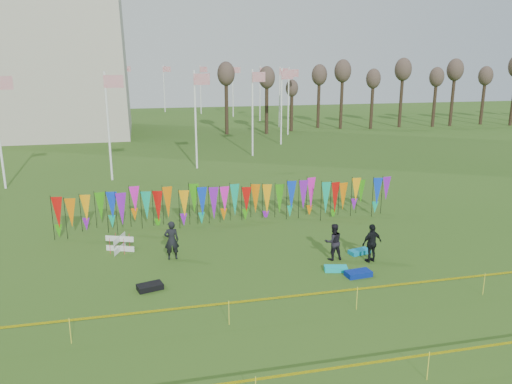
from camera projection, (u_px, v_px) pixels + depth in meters
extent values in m
plane|color=#2F5517|center=(267.00, 292.00, 19.54)|extent=(160.00, 160.00, 0.00)
cylinder|color=white|center=(280.00, 97.00, 66.78)|extent=(0.16, 0.16, 8.00)
plane|color=#B01225|center=(284.00, 72.00, 66.07)|extent=(1.40, 0.00, 1.40)
cylinder|color=white|center=(260.00, 94.00, 73.39)|extent=(0.16, 0.16, 8.00)
plane|color=#B01225|center=(264.00, 71.00, 72.68)|extent=(1.40, 0.00, 1.40)
cylinder|color=white|center=(233.00, 91.00, 79.14)|extent=(0.16, 0.16, 8.00)
plane|color=#B01225|center=(236.00, 70.00, 78.42)|extent=(1.40, 0.00, 1.40)
cylinder|color=white|center=(201.00, 90.00, 83.62)|extent=(0.16, 0.16, 8.00)
plane|color=#B01225|center=(204.00, 69.00, 82.91)|extent=(1.40, 0.00, 1.40)
cylinder|color=white|center=(164.00, 89.00, 86.53)|extent=(0.16, 0.16, 8.00)
plane|color=#B01225|center=(167.00, 69.00, 85.82)|extent=(1.40, 0.00, 1.40)
cylinder|color=white|center=(124.00, 88.00, 87.68)|extent=(0.16, 0.16, 8.00)
plane|color=#B01225|center=(127.00, 69.00, 86.97)|extent=(1.40, 0.00, 1.40)
cylinder|color=white|center=(82.00, 89.00, 86.99)|extent=(0.16, 0.16, 8.00)
plane|color=#B01225|center=(84.00, 69.00, 86.28)|extent=(1.40, 0.00, 1.40)
cylinder|color=white|center=(36.00, 89.00, 84.50)|extent=(0.16, 0.16, 8.00)
plane|color=#B01225|center=(38.00, 69.00, 83.79)|extent=(1.40, 0.00, 1.40)
plane|color=#B01225|center=(1.00, 83.00, 33.56)|extent=(1.40, 0.00, 1.40)
cylinder|color=white|center=(108.00, 127.00, 36.76)|extent=(0.16, 0.16, 8.00)
plane|color=#B01225|center=(114.00, 81.00, 36.05)|extent=(1.40, 0.00, 1.40)
cylinder|color=white|center=(196.00, 120.00, 40.88)|extent=(0.16, 0.16, 8.00)
plane|color=#B01225|center=(202.00, 79.00, 40.16)|extent=(1.40, 0.00, 1.40)
cylinder|color=white|center=(253.00, 113.00, 46.34)|extent=(0.16, 0.16, 8.00)
plane|color=#B01225|center=(259.00, 77.00, 45.63)|extent=(1.40, 0.00, 1.40)
cylinder|color=white|center=(281.00, 107.00, 52.77)|extent=(0.16, 0.16, 8.00)
plane|color=#B01225|center=(287.00, 75.00, 52.06)|extent=(1.40, 0.00, 1.40)
cylinder|color=white|center=(288.00, 101.00, 59.75)|extent=(0.16, 0.16, 8.00)
plane|color=#B01225|center=(294.00, 73.00, 59.03)|extent=(1.40, 0.00, 1.40)
cylinder|color=black|center=(55.00, 216.00, 25.53)|extent=(0.03, 0.03, 2.14)
cone|color=red|center=(60.00, 212.00, 25.55)|extent=(0.64, 0.64, 1.60)
cylinder|color=black|center=(68.00, 215.00, 25.67)|extent=(0.03, 0.03, 2.14)
cone|color=orange|center=(73.00, 211.00, 25.68)|extent=(0.64, 0.64, 1.60)
cylinder|color=black|center=(80.00, 214.00, 25.81)|extent=(0.03, 0.03, 2.14)
cone|color=#FFA10D|center=(86.00, 210.00, 25.82)|extent=(0.64, 0.64, 1.60)
cylinder|color=black|center=(93.00, 213.00, 25.94)|extent=(0.03, 0.03, 2.14)
cone|color=#329811|center=(98.00, 210.00, 25.96)|extent=(0.64, 0.64, 1.60)
cylinder|color=black|center=(105.00, 213.00, 26.08)|extent=(0.03, 0.03, 2.14)
cone|color=blue|center=(110.00, 209.00, 26.09)|extent=(0.64, 0.64, 1.60)
cylinder|color=black|center=(117.00, 212.00, 26.22)|extent=(0.03, 0.03, 2.14)
cone|color=purple|center=(123.00, 208.00, 26.23)|extent=(0.64, 0.64, 1.60)
cylinder|color=black|center=(130.00, 211.00, 26.35)|extent=(0.03, 0.03, 2.14)
cone|color=#F31BC5|center=(135.00, 207.00, 26.37)|extent=(0.64, 0.64, 1.60)
cylinder|color=black|center=(142.00, 210.00, 26.49)|extent=(0.03, 0.03, 2.14)
cone|color=#0BA87B|center=(147.00, 206.00, 26.50)|extent=(0.64, 0.64, 1.60)
cylinder|color=black|center=(153.00, 209.00, 26.62)|extent=(0.03, 0.03, 2.14)
cone|color=red|center=(159.00, 206.00, 26.64)|extent=(0.64, 0.64, 1.60)
cylinder|color=black|center=(165.00, 209.00, 26.76)|extent=(0.03, 0.03, 2.14)
cone|color=orange|center=(170.00, 205.00, 26.77)|extent=(0.64, 0.64, 1.60)
cylinder|color=black|center=(177.00, 208.00, 26.90)|extent=(0.03, 0.03, 2.14)
cone|color=#FFA10D|center=(182.00, 204.00, 26.91)|extent=(0.64, 0.64, 1.60)
cylinder|color=black|center=(188.00, 207.00, 27.03)|extent=(0.03, 0.03, 2.14)
cone|color=#329811|center=(193.00, 203.00, 27.05)|extent=(0.64, 0.64, 1.60)
cylinder|color=black|center=(200.00, 206.00, 27.17)|extent=(0.03, 0.03, 2.14)
cone|color=blue|center=(205.00, 203.00, 27.18)|extent=(0.64, 0.64, 1.60)
cylinder|color=black|center=(211.00, 206.00, 27.31)|extent=(0.03, 0.03, 2.14)
cone|color=purple|center=(216.00, 202.00, 27.32)|extent=(0.64, 0.64, 1.60)
cylinder|color=black|center=(222.00, 205.00, 27.44)|extent=(0.03, 0.03, 2.14)
cone|color=#F31BC5|center=(227.00, 201.00, 27.46)|extent=(0.64, 0.64, 1.60)
cylinder|color=black|center=(233.00, 204.00, 27.58)|extent=(0.03, 0.03, 2.14)
cone|color=#0BA87B|center=(238.00, 201.00, 27.59)|extent=(0.64, 0.64, 1.60)
cylinder|color=black|center=(244.00, 204.00, 27.72)|extent=(0.03, 0.03, 2.14)
cone|color=red|center=(249.00, 200.00, 27.73)|extent=(0.64, 0.64, 1.60)
cylinder|color=black|center=(255.00, 203.00, 27.85)|extent=(0.03, 0.03, 2.14)
cone|color=orange|center=(260.00, 199.00, 27.86)|extent=(0.64, 0.64, 1.60)
cylinder|color=black|center=(266.00, 202.00, 27.99)|extent=(0.03, 0.03, 2.14)
cone|color=#FFA10D|center=(271.00, 199.00, 28.00)|extent=(0.64, 0.64, 1.60)
cylinder|color=black|center=(277.00, 201.00, 28.12)|extent=(0.03, 0.03, 2.14)
cone|color=#329811|center=(281.00, 198.00, 28.14)|extent=(0.64, 0.64, 1.60)
cylinder|color=black|center=(287.00, 201.00, 28.26)|extent=(0.03, 0.03, 2.14)
cone|color=blue|center=(292.00, 197.00, 28.27)|extent=(0.64, 0.64, 1.60)
cylinder|color=black|center=(298.00, 200.00, 28.40)|extent=(0.03, 0.03, 2.14)
cone|color=purple|center=(302.00, 197.00, 28.41)|extent=(0.64, 0.64, 1.60)
cylinder|color=black|center=(308.00, 199.00, 28.53)|extent=(0.03, 0.03, 2.14)
cone|color=#F31BC5|center=(313.00, 196.00, 28.55)|extent=(0.64, 0.64, 1.60)
cylinder|color=black|center=(318.00, 199.00, 28.67)|extent=(0.03, 0.03, 2.14)
cone|color=#0BA87B|center=(323.00, 195.00, 28.68)|extent=(0.64, 0.64, 1.60)
cylinder|color=black|center=(328.00, 198.00, 28.81)|extent=(0.03, 0.03, 2.14)
cone|color=red|center=(333.00, 195.00, 28.82)|extent=(0.64, 0.64, 1.60)
cylinder|color=black|center=(338.00, 197.00, 28.94)|extent=(0.03, 0.03, 2.14)
cone|color=orange|center=(343.00, 194.00, 28.96)|extent=(0.64, 0.64, 1.60)
cylinder|color=black|center=(348.00, 197.00, 29.08)|extent=(0.03, 0.03, 2.14)
cone|color=#FFA10D|center=(353.00, 193.00, 29.09)|extent=(0.64, 0.64, 1.60)
cylinder|color=black|center=(358.00, 196.00, 29.21)|extent=(0.03, 0.03, 2.14)
cone|color=#329811|center=(363.00, 193.00, 29.23)|extent=(0.64, 0.64, 1.60)
cylinder|color=black|center=(368.00, 196.00, 29.35)|extent=(0.03, 0.03, 2.14)
cone|color=blue|center=(373.00, 192.00, 29.36)|extent=(0.64, 0.64, 1.60)
cylinder|color=black|center=(378.00, 195.00, 29.49)|extent=(0.03, 0.03, 2.14)
cone|color=purple|center=(382.00, 192.00, 29.50)|extent=(0.64, 0.64, 1.60)
cube|color=#FFED05|center=(283.00, 297.00, 17.31)|extent=(26.00, 0.01, 0.08)
cylinder|color=#FBEF37|center=(71.00, 331.00, 15.86)|extent=(0.02, 0.02, 0.90)
cylinder|color=#FBEF37|center=(226.00, 313.00, 16.96)|extent=(0.02, 0.02, 0.90)
cylinder|color=#FBEF37|center=(362.00, 298.00, 18.06)|extent=(0.02, 0.02, 0.90)
cylinder|color=#FBEF37|center=(482.00, 284.00, 19.16)|extent=(0.02, 0.02, 0.90)
cube|color=#FFED05|center=(327.00, 369.00, 13.27)|extent=(26.00, 0.01, 0.08)
cylinder|color=#FBEF37|center=(427.00, 366.00, 14.03)|extent=(0.02, 0.02, 0.90)
cylinder|color=#3C2E1E|center=(226.00, 107.00, 61.46)|extent=(0.44, 0.44, 6.40)
ellipsoid|color=#4E3D34|center=(225.00, 79.00, 60.60)|extent=(1.92, 1.92, 2.56)
cylinder|color=#3C2E1E|center=(257.00, 106.00, 62.34)|extent=(0.44, 0.44, 6.40)
ellipsoid|color=#4E3D34|center=(257.00, 79.00, 61.48)|extent=(1.92, 1.92, 2.56)
cylinder|color=#3C2E1E|center=(288.00, 106.00, 63.22)|extent=(0.44, 0.44, 6.40)
ellipsoid|color=#4E3D34|center=(289.00, 79.00, 62.36)|extent=(1.92, 1.92, 2.56)
cylinder|color=#3C2E1E|center=(318.00, 105.00, 64.10)|extent=(0.44, 0.44, 6.40)
ellipsoid|color=#4E3D34|center=(319.00, 78.00, 63.24)|extent=(1.92, 1.92, 2.56)
cylinder|color=#3C2E1E|center=(347.00, 104.00, 64.98)|extent=(0.44, 0.44, 6.40)
ellipsoid|color=#4E3D34|center=(348.00, 78.00, 64.12)|extent=(1.92, 1.92, 2.56)
cylinder|color=#3C2E1E|center=(375.00, 104.00, 65.85)|extent=(0.44, 0.44, 6.40)
ellipsoid|color=#4E3D34|center=(377.00, 78.00, 64.99)|extent=(1.92, 1.92, 2.56)
cylinder|color=#3C2E1E|center=(403.00, 103.00, 66.73)|extent=(0.44, 0.44, 6.40)
ellipsoid|color=#4E3D34|center=(405.00, 78.00, 65.87)|extent=(1.92, 1.92, 2.56)
cylinder|color=#3C2E1E|center=(429.00, 103.00, 67.61)|extent=(0.44, 0.44, 6.40)
ellipsoid|color=#4E3D34|center=(432.00, 77.00, 66.75)|extent=(1.92, 1.92, 2.56)
cylinder|color=#3C2E1E|center=(455.00, 102.00, 68.49)|extent=(0.44, 0.44, 6.40)
ellipsoid|color=#4E3D34|center=(458.00, 77.00, 67.63)|extent=(1.92, 1.92, 2.56)
cylinder|color=#3C2E1E|center=(481.00, 102.00, 69.37)|extent=(0.44, 0.44, 6.40)
ellipsoid|color=#4E3D34|center=(484.00, 77.00, 68.51)|extent=(1.92, 1.92, 2.56)
cylinder|color=#3C2E1E|center=(506.00, 101.00, 70.25)|extent=(0.44, 0.44, 6.40)
ellipsoid|color=#4E3D34|center=(509.00, 77.00, 69.39)|extent=(1.92, 1.92, 2.56)
cylinder|color=red|center=(112.00, 247.00, 23.15)|extent=(0.02, 0.02, 0.78)
cylinder|color=red|center=(127.00, 246.00, 23.30)|extent=(0.02, 0.02, 0.78)
cylinder|color=red|center=(113.00, 242.00, 23.80)|extent=(0.02, 0.02, 0.78)
cylinder|color=red|center=(127.00, 241.00, 23.95)|extent=(0.02, 0.02, 0.78)
imported|color=black|center=(172.00, 240.00, 22.53)|extent=(0.67, 0.50, 1.81)
imported|color=black|center=(333.00, 242.00, 22.50)|extent=(0.83, 0.52, 1.70)
imported|color=black|center=(372.00, 243.00, 22.25)|extent=(1.15, 0.83, 1.77)
cube|color=#0ECAD3|center=(336.00, 269.00, 21.46)|extent=(1.06, 0.70, 0.19)
cube|color=#092495|center=(358.00, 274.00, 20.92)|extent=(1.13, 0.67, 0.23)
cube|color=black|center=(150.00, 287.00, 19.71)|extent=(1.09, 0.80, 0.23)
cube|color=#0D8EC0|center=(359.00, 252.00, 23.37)|extent=(1.09, 0.70, 0.19)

